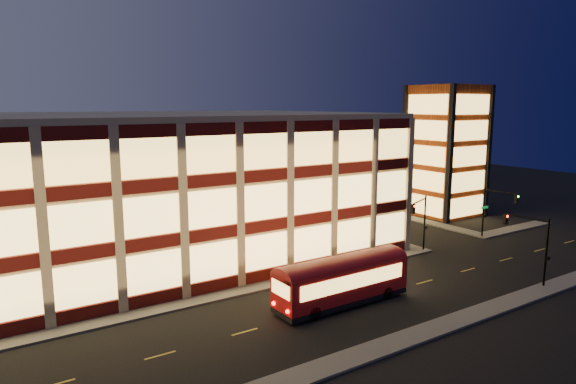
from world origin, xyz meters
TOP-DOWN VIEW (x-y plane):
  - ground at (0.00, 0.00)m, footprint 200.00×200.00m
  - sidewalk_office_south at (-3.00, 1.00)m, footprint 54.00×2.00m
  - sidewalk_office_east at (23.00, 17.00)m, footprint 2.00×30.00m
  - sidewalk_tower_south at (40.00, 1.00)m, footprint 14.00×2.00m
  - sidewalk_tower_west at (34.00, 17.00)m, footprint 2.00×30.00m
  - sidewalk_near at (0.00, -13.00)m, footprint 100.00×2.00m
  - office_building at (-2.91, 16.91)m, footprint 50.45×30.45m
  - stair_tower at (39.95, 11.95)m, footprint 8.60×8.60m
  - traffic_signal_far at (22.21, 0.24)m, footprint 3.79×1.87m
  - traffic_signal_right at (33.50, -0.62)m, footprint 1.20×4.37m
  - traffic_signal_near at (23.50, -11.03)m, footprint 0.32×4.45m
  - trolley_bus at (6.76, -5.80)m, footprint 11.38×3.01m

SIDE VIEW (x-z plane):
  - ground at x=0.00m, z-range 0.00..0.00m
  - sidewalk_office_south at x=-3.00m, z-range 0.00..0.15m
  - sidewalk_office_east at x=23.00m, z-range 0.00..0.15m
  - sidewalk_tower_south at x=40.00m, z-range 0.00..0.15m
  - sidewalk_tower_west at x=34.00m, z-range 0.00..0.15m
  - sidewalk_near at x=0.00m, z-range 0.00..0.15m
  - trolley_bus at x=6.76m, z-range 0.21..4.06m
  - traffic_signal_right at x=33.50m, z-range 1.10..7.10m
  - traffic_signal_far at x=22.21m, z-range 1.11..7.11m
  - traffic_signal_near at x=23.50m, z-range 1.13..7.13m
  - office_building at x=-2.91m, z-range 0.00..14.50m
  - stair_tower at x=39.95m, z-range -0.01..17.99m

